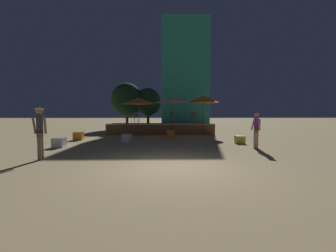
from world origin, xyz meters
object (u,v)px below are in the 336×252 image
object	(u,v)px
person_1	(256,128)
background_tree_0	(127,100)
bistro_chair_1	(135,116)
bistro_chair_2	(194,116)
bistro_chair_0	(171,116)
frisbee_disc	(207,150)
patio_umbrella_0	(173,99)
background_tree_1	(148,102)
patio_umbrella_2	(203,99)
cube_seat_4	(127,138)
cube_seat_1	(171,134)
cube_seat_2	(59,142)
patio_umbrella_1	(139,101)
person_0	(40,130)
cube_seat_0	(79,136)
cube_seat_3	(240,139)

from	to	relation	value
person_1	background_tree_0	size ratio (longest dim) A/B	0.36
bistro_chair_1	bistro_chair_2	size ratio (longest dim) A/B	1.00
person_1	background_tree_0	bearing A→B (deg)	86.68
bistro_chair_0	frisbee_disc	world-z (taller)	bistro_chair_0
frisbee_disc	patio_umbrella_0	bearing A→B (deg)	100.87
frisbee_disc	background_tree_1	bearing A→B (deg)	104.20
patio_umbrella_2	bistro_chair_2	bearing A→B (deg)	129.80
cube_seat_4	background_tree_0	world-z (taller)	background_tree_0
frisbee_disc	background_tree_0	bearing A→B (deg)	112.75
cube_seat_1	person_1	size ratio (longest dim) A/B	0.32
patio_umbrella_0	cube_seat_2	xyz separation A→B (m)	(-5.84, -5.37, -2.41)
patio_umbrella_1	background_tree_0	distance (m)	7.08
patio_umbrella_1	bistro_chair_0	distance (m)	3.22
patio_umbrella_0	person_0	size ratio (longest dim) A/B	1.58
person_0	patio_umbrella_1	bearing A→B (deg)	157.34
patio_umbrella_0	cube_seat_1	distance (m)	2.80
cube_seat_2	frisbee_disc	xyz separation A→B (m)	(7.07, -1.03, -0.21)
cube_seat_1	patio_umbrella_1	bearing A→B (deg)	142.75
frisbee_disc	background_tree_0	size ratio (longest dim) A/B	0.05
cube_seat_4	bistro_chair_2	size ratio (longest dim) A/B	0.60
bistro_chair_2	background_tree_0	size ratio (longest dim) A/B	0.19
cube_seat_0	frisbee_disc	world-z (taller)	cube_seat_0
person_1	patio_umbrella_1	bearing A→B (deg)	99.40
person_1	background_tree_1	bearing A→B (deg)	78.84
patio_umbrella_1	patio_umbrella_2	bearing A→B (deg)	-2.27
bistro_chair_2	background_tree_0	xyz separation A→B (m)	(-6.11, 6.28, 1.59)
patio_umbrella_1	patio_umbrella_2	xyz separation A→B (m)	(4.77, -0.19, 0.13)
cube_seat_3	frisbee_disc	size ratio (longest dim) A/B	2.01
cube_seat_1	frisbee_disc	xyz separation A→B (m)	(1.44, -4.97, -0.23)
patio_umbrella_0	cube_seat_2	distance (m)	8.30
patio_umbrella_1	cube_seat_4	xyz separation A→B (m)	(-0.34, -3.74, -2.33)
cube_seat_0	person_1	size ratio (longest dim) A/B	0.32
cube_seat_2	bistro_chair_1	bearing A→B (deg)	66.60
cube_seat_2	cube_seat_3	bearing A→B (deg)	7.14
cube_seat_4	bistro_chair_2	xyz separation A→B (m)	(4.51, 4.27, 1.18)
patio_umbrella_2	frisbee_disc	distance (m)	7.13
cube_seat_1	cube_seat_2	distance (m)	6.88
person_1	background_tree_0	distance (m)	15.53
cube_seat_4	cube_seat_3	bearing A→B (deg)	-6.95
bistro_chair_1	background_tree_1	xyz separation A→B (m)	(0.64, 5.94, 1.38)
cube_seat_3	background_tree_0	world-z (taller)	background_tree_0
patio_umbrella_1	cube_seat_1	bearing A→B (deg)	-37.25
patio_umbrella_0	cube_seat_4	size ratio (longest dim) A/B	5.51
patio_umbrella_1	cube_seat_2	bearing A→B (deg)	-120.36
cube_seat_1	person_0	bearing A→B (deg)	-125.72
bistro_chair_1	frisbee_disc	distance (m)	8.96
cube_seat_0	bistro_chair_2	bearing A→B (deg)	23.55
patio_umbrella_2	cube_seat_0	size ratio (longest dim) A/B	5.44
cube_seat_4	background_tree_0	size ratio (longest dim) A/B	0.11
bistro_chair_0	background_tree_1	bearing A→B (deg)	174.05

